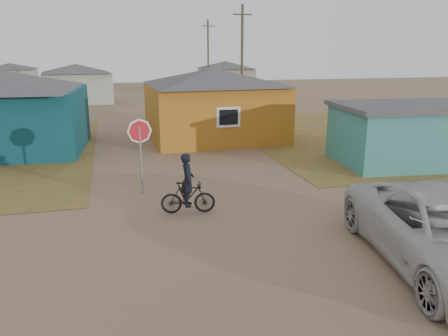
{
  "coord_description": "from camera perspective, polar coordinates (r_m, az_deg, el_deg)",
  "views": [
    {
      "loc": [
        -3.06,
        -9.66,
        4.85
      ],
      "look_at": [
        0.21,
        3.0,
        1.3
      ],
      "focal_mm": 35.0,
      "sensor_mm": 36.0,
      "label": 1
    }
  ],
  "objects": [
    {
      "name": "ground",
      "position": [
        11.23,
        2.83,
        -10.41
      ],
      "size": [
        120.0,
        120.0,
        0.0
      ],
      "primitive_type": "plane",
      "color": "#84654C"
    },
    {
      "name": "grass_ne",
      "position": [
        28.78,
        22.2,
        4.36
      ],
      "size": [
        20.0,
        18.0,
        0.0
      ],
      "primitive_type": "cube",
      "color": "olive",
      "rests_on": "ground"
    },
    {
      "name": "house_yellow",
      "position": [
        24.47,
        -1.28,
        8.5
      ],
      "size": [
        7.72,
        6.76,
        3.9
      ],
      "color": "#B0691B",
      "rests_on": "ground"
    },
    {
      "name": "shed_turquoise",
      "position": [
        20.77,
        23.06,
        4.16
      ],
      "size": [
        6.71,
        4.93,
        2.6
      ],
      "color": "teal",
      "rests_on": "ground"
    },
    {
      "name": "house_pale_west",
      "position": [
        43.86,
        -18.64,
        10.49
      ],
      "size": [
        7.04,
        6.15,
        3.6
      ],
      "color": "#99A48D",
      "rests_on": "ground"
    },
    {
      "name": "house_beige_east",
      "position": [
        51.44,
        0.23,
        11.84
      ],
      "size": [
        6.95,
        6.05,
        3.6
      ],
      "color": "gray",
      "rests_on": "ground"
    },
    {
      "name": "house_pale_north",
      "position": [
        56.81,
        -26.06,
        10.55
      ],
      "size": [
        6.28,
        5.81,
        3.4
      ],
      "color": "#99A48D",
      "rests_on": "ground"
    },
    {
      "name": "utility_pole_near",
      "position": [
        33.08,
        2.37,
        13.94
      ],
      "size": [
        1.4,
        0.2,
        8.0
      ],
      "color": "#4E442F",
      "rests_on": "ground"
    },
    {
      "name": "utility_pole_far",
      "position": [
        48.82,
        -2.08,
        14.33
      ],
      "size": [
        1.4,
        0.2,
        8.0
      ],
      "color": "#4E442F",
      "rests_on": "ground"
    },
    {
      "name": "stop_sign",
      "position": [
        15.12,
        -10.93,
        3.72
      ],
      "size": [
        0.85,
        0.2,
        2.62
      ],
      "color": "gray",
      "rests_on": "ground"
    },
    {
      "name": "cyclist",
      "position": [
        13.32,
        -4.75,
        -3.1
      ],
      "size": [
        1.71,
        0.72,
        1.87
      ],
      "color": "black",
      "rests_on": "ground"
    },
    {
      "name": "vehicle",
      "position": [
        11.12,
        27.19,
        -7.56
      ],
      "size": [
        3.91,
        6.64,
        1.73
      ],
      "primitive_type": "imported",
      "rotation": [
        0.0,
        0.0,
        -0.17
      ],
      "color": "#B7B6B3",
      "rests_on": "ground"
    }
  ]
}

